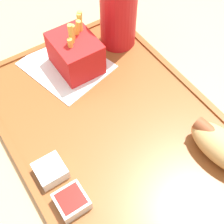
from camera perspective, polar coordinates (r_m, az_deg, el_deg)
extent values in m
cube|color=tan|center=(0.90, 0.10, -14.36)|extent=(1.17, 1.16, 0.77)
cube|color=brown|center=(0.54, 0.00, -2.14)|extent=(0.48, 0.34, 0.01)
cube|color=brown|center=(0.51, -15.84, -10.24)|extent=(0.48, 0.01, 0.00)
cube|color=brown|center=(0.61, 13.12, 5.52)|extent=(0.48, 0.01, 0.00)
cube|color=brown|center=(0.67, -11.31, 12.23)|extent=(0.01, 0.34, 0.00)
cube|color=white|center=(0.62, -8.33, 8.47)|extent=(0.18, 0.17, 0.00)
cylinder|color=red|center=(0.62, 1.19, 18.27)|extent=(0.07, 0.07, 0.16)
ellipsoid|color=tan|center=(0.51, 19.60, -6.21)|extent=(0.12, 0.07, 0.05)
cube|color=red|center=(0.60, -6.45, 10.66)|extent=(0.09, 0.08, 0.07)
cylinder|color=#E5C14C|center=(0.59, -5.91, 14.99)|extent=(0.02, 0.02, 0.07)
cylinder|color=#E5C14C|center=(0.58, -6.99, 12.96)|extent=(0.02, 0.01, 0.07)
cylinder|color=#E5C14C|center=(0.59, -6.46, 13.69)|extent=(0.02, 0.02, 0.07)
cylinder|color=#E5C14C|center=(0.57, -7.44, 11.06)|extent=(0.01, 0.01, 0.06)
cylinder|color=#E5C14C|center=(0.57, -7.31, 12.64)|extent=(0.01, 0.01, 0.08)
cylinder|color=#E5C14C|center=(0.59, -5.77, 14.82)|extent=(0.02, 0.01, 0.07)
cube|color=silver|center=(0.49, -11.19, -10.49)|extent=(0.04, 0.04, 0.02)
cube|color=white|center=(0.48, -11.39, -9.98)|extent=(0.04, 0.04, 0.00)
cube|color=silver|center=(0.47, -7.39, -15.90)|extent=(0.04, 0.04, 0.02)
cube|color=#B21914|center=(0.46, -7.53, -15.48)|extent=(0.04, 0.04, 0.00)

